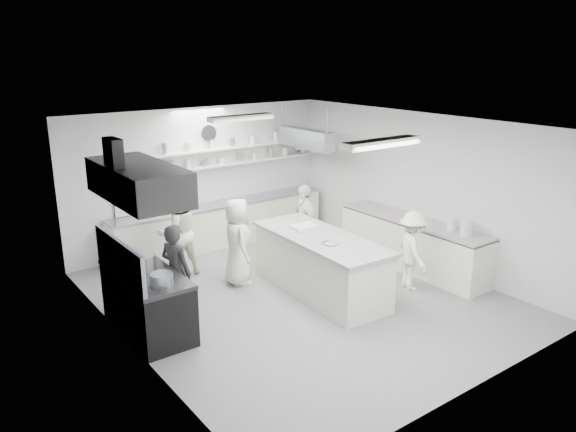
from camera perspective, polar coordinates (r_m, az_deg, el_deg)
floor at (r=9.91m, az=1.16°, el=-8.25°), size 6.00×7.00×0.02m
ceiling at (r=9.06m, az=1.27°, el=9.35°), size 6.00×7.00×0.02m
wall_back at (r=12.24m, az=-8.84°, el=3.90°), size 6.00×0.04×3.00m
wall_front at (r=7.09m, az=18.83°, el=-6.33°), size 6.00×0.04×3.00m
wall_left at (r=7.99m, az=-16.13°, el=-3.47°), size 0.04×7.00×3.00m
wall_right at (r=11.39m, az=13.28°, el=2.69°), size 0.04×7.00×3.00m
stove at (r=8.87m, az=-14.08°, el=-8.63°), size 0.80×1.80×0.90m
exhaust_hood at (r=8.25m, az=-15.00°, el=3.40°), size 0.85×2.00×0.50m
back_counter at (r=12.39m, az=-6.75°, el=-0.84°), size 5.00×0.60×0.92m
shelf_lower at (r=12.41m, az=-5.74°, el=5.37°), size 4.20×0.26×0.04m
shelf_upper at (r=12.35m, az=-5.79°, el=6.96°), size 4.20×0.26×0.04m
pass_through_window at (r=11.71m, az=-14.41°, el=2.74°), size 1.30×0.04×1.00m
wall_clock at (r=12.13m, az=-8.10°, el=8.38°), size 0.32×0.05×0.32m
right_counter at (r=11.30m, az=12.54°, el=-2.83°), size 0.74×3.30×0.94m
pot_rack at (r=12.25m, az=1.82°, el=7.90°), size 0.30×1.60×0.40m
light_fixture_front at (r=7.74m, az=9.50°, el=7.35°), size 1.30×0.25×0.10m
light_fixture_rear at (r=10.54m, az=-4.80°, el=9.94°), size 1.30×0.25×0.10m
prep_island at (r=9.90m, az=3.32°, el=-5.09°), size 1.12×2.75×1.00m
stove_pot at (r=8.78m, az=-14.78°, el=-4.68°), size 0.46×0.46×0.28m
cook_stove at (r=9.05m, az=-11.31°, el=-5.60°), size 0.55×0.67×1.57m
cook_back at (r=10.72m, az=-11.21°, el=-1.67°), size 0.83×0.64×1.70m
cook_island_left at (r=10.21m, az=-5.18°, el=-2.62°), size 0.70×0.89×1.60m
cook_island_right at (r=11.28m, az=1.70°, el=-0.74°), size 0.60×0.99×1.58m
cook_right at (r=10.21m, az=12.58°, el=-3.46°), size 0.87×1.07×1.44m
bowl_island_a at (r=9.36m, az=4.35°, el=-2.92°), size 0.34×0.34×0.07m
bowl_island_b at (r=9.47m, az=5.25°, el=-2.70°), size 0.23×0.23×0.07m
bowl_right at (r=11.09m, az=13.16°, el=-0.54°), size 0.29×0.29×0.05m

